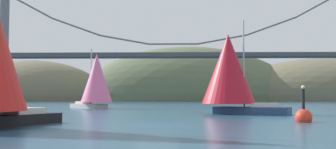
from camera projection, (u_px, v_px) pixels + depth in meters
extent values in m
plane|color=navy|center=(156.00, 125.00, 24.24)|extent=(360.00, 360.00, 0.00)
ellipsoid|color=#5B6647|center=(187.00, 101.00, 158.89)|extent=(84.86, 44.00, 41.64)
ellipsoid|color=#6B664C|center=(333.00, 101.00, 157.60)|extent=(87.55, 44.00, 33.16)
ellipsoid|color=#6B664C|center=(32.00, 101.00, 160.30)|extent=(59.57, 44.00, 31.52)
cylinder|color=slate|center=(4.00, 47.00, 121.11)|extent=(2.80, 2.80, 32.19)
cube|color=#47474C|center=(173.00, 55.00, 119.81)|extent=(134.97, 6.00, 1.20)
cylinder|color=slate|center=(28.00, 5.00, 121.60)|extent=(14.38, 0.50, 8.08)
cylinder|color=slate|center=(76.00, 27.00, 120.93)|extent=(14.31, 0.50, 5.57)
cylinder|color=slate|center=(124.00, 40.00, 120.39)|extent=(14.23, 0.50, 3.04)
cylinder|color=slate|center=(173.00, 44.00, 119.99)|extent=(14.14, 0.50, 0.50)
cylinder|color=slate|center=(222.00, 39.00, 119.72)|extent=(14.23, 0.50, 3.04)
cylinder|color=slate|center=(271.00, 26.00, 119.60)|extent=(14.31, 0.50, 5.57)
cylinder|color=slate|center=(320.00, 4.00, 119.61)|extent=(14.38, 0.50, 8.08)
cube|color=black|center=(5.00, 120.00, 23.37)|extent=(4.76, 7.92, 0.62)
cube|color=beige|center=(22.00, 111.00, 24.67)|extent=(2.46, 2.88, 0.36)
cube|color=#B7B2A8|center=(88.00, 106.00, 59.28)|extent=(6.23, 6.54, 0.65)
cube|color=beige|center=(84.00, 102.00, 60.24)|extent=(2.70, 2.74, 0.36)
cylinder|color=#B2B2B7|center=(91.00, 76.00, 58.99)|extent=(0.14, 0.14, 7.85)
cone|color=pink|center=(97.00, 78.00, 57.83)|extent=(6.10, 6.10, 6.68)
cube|color=navy|center=(251.00, 111.00, 38.43)|extent=(7.10, 4.84, 0.70)
cube|color=beige|center=(265.00, 105.00, 37.88)|extent=(2.66, 2.33, 0.36)
cylinder|color=#B2B2B7|center=(244.00, 63.00, 38.99)|extent=(0.14, 0.14, 8.18)
cone|color=#B21423|center=(228.00, 69.00, 39.68)|extent=(6.80, 6.80, 6.67)
sphere|color=red|center=(304.00, 117.00, 26.96)|extent=(1.10, 1.10, 1.10)
cylinder|color=black|center=(303.00, 101.00, 27.01)|extent=(0.20, 0.20, 1.60)
sphere|color=#F2EA99|center=(303.00, 87.00, 27.06)|extent=(0.24, 0.24, 0.24)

